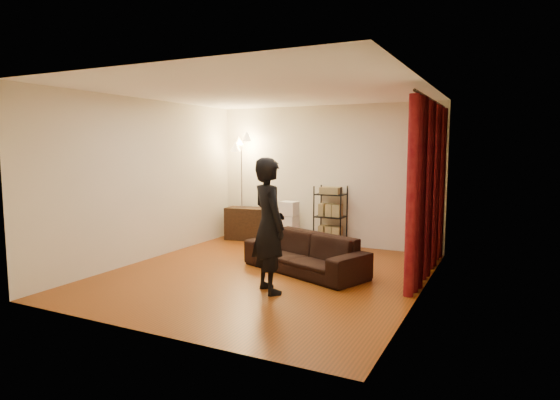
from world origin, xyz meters
The scene contains 14 objects.
floor centered at (0.00, 0.00, 0.00)m, with size 5.00×5.00×0.00m, color #813A0E.
ceiling centered at (0.00, 0.00, 2.70)m, with size 5.00×5.00×0.00m, color white.
wall_back centered at (0.00, 2.50, 1.35)m, with size 5.00×5.00×0.00m, color beige.
wall_front centered at (0.00, -2.50, 1.35)m, with size 5.00×5.00×0.00m, color beige.
wall_left centered at (-2.25, 0.00, 1.35)m, with size 5.00×5.00×0.00m, color beige.
wall_right centered at (2.25, 0.00, 1.35)m, with size 5.00×5.00×0.00m, color beige.
curtain_rod centered at (2.15, 1.12, 2.58)m, with size 0.04×0.04×2.65m, color black.
curtain centered at (2.13, 1.12, 1.28)m, with size 0.22×2.65×2.55m, color maroon, non-canonical shape.
sofa centered at (0.47, 0.40, 0.29)m, with size 2.00×0.78×0.58m, color black.
person centered at (0.44, -0.71, 0.88)m, with size 0.65×0.42×1.77m, color black.
media_cabinet centered at (-1.46, 2.23, 0.33)m, with size 1.14×0.43×0.66m, color black.
storage_boxes centered at (-0.63, 2.18, 0.42)m, with size 0.34×0.27×0.85m, color silver, non-canonical shape.
wire_shelf centered at (0.19, 2.28, 0.59)m, with size 0.53×0.37×1.17m, color black, non-canonical shape.
floor_lamp centered at (-1.71, 2.17, 1.07)m, with size 0.38×0.38×2.13m, color silver, non-canonical shape.
Camera 1 is at (3.24, -6.03, 1.90)m, focal length 30.00 mm.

